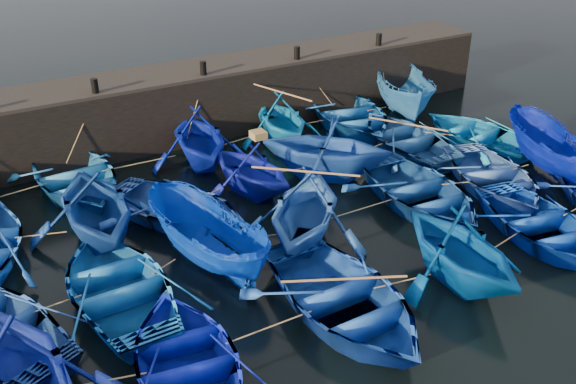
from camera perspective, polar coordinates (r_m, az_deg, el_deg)
ground at (r=17.85m, az=5.07°, el=-6.27°), size 120.00×120.00×0.00m
quay_wall at (r=25.61m, az=-8.10°, el=7.93°), size 26.00×2.50×2.50m
quay_top at (r=25.18m, az=-8.30°, el=10.71°), size 26.00×2.50×0.12m
bollard_1 at (r=23.19m, az=-16.80°, el=9.03°), size 0.24×0.24×0.50m
bollard_2 at (r=24.29m, az=-7.55°, el=10.86°), size 0.24×0.24×0.50m
bollard_3 at (r=25.96m, az=0.80°, el=12.27°), size 0.24×0.24×0.50m
bollard_4 at (r=28.11m, az=8.07°, el=13.27°), size 0.24×0.24×0.50m
boat_1 at (r=22.13m, az=-18.44°, el=1.25°), size 4.14×5.53×1.09m
boat_2 at (r=22.87m, az=-7.97°, el=4.88°), size 4.14×4.61×2.15m
boat_3 at (r=24.48m, az=-0.63°, el=6.60°), size 3.80×4.24×2.00m
boat_4 at (r=26.11m, az=5.46°, el=6.91°), size 4.88×6.18×1.16m
boat_5 at (r=27.47m, az=10.29°, el=8.70°), size 4.07×5.66×2.06m
boat_7 at (r=18.93m, az=-16.75°, el=-1.06°), size 4.04×4.64×2.38m
boat_8 at (r=19.73m, az=-9.92°, el=-1.25°), size 5.48×5.86×0.99m
boat_9 at (r=20.75m, az=-3.32°, el=2.20°), size 3.96×4.33×1.92m
boat_10 at (r=21.74m, az=3.41°, el=4.07°), size 5.83×5.79×2.33m
boat_11 at (r=24.37m, az=10.50°, el=4.76°), size 3.76×5.12×1.03m
boat_12 at (r=25.51m, az=16.49°, el=5.05°), size 4.17×5.20×0.96m
boat_14 at (r=16.62m, az=-14.85°, el=-7.98°), size 3.79×5.21×1.06m
boat_15 at (r=17.26m, az=-7.30°, el=-4.19°), size 2.79×4.91×1.79m
boat_16 at (r=18.04m, az=1.49°, el=-1.47°), size 5.66×5.69×2.27m
boat_17 at (r=20.58m, az=11.65°, el=0.05°), size 3.94×5.36×1.08m
boat_18 at (r=22.20m, az=17.80°, el=1.30°), size 4.56×5.55×1.00m
boat_19 at (r=23.83m, az=22.15°, el=3.46°), size 2.90×4.90×1.78m
boat_20 at (r=13.68m, az=-23.03°, el=-14.96°), size 4.32×4.94×2.51m
boat_21 at (r=14.28m, az=-8.92°, el=-14.54°), size 3.99×5.12×0.97m
boat_22 at (r=15.63m, az=4.95°, el=-9.46°), size 4.05×5.54×1.13m
boat_23 at (r=17.04m, az=15.06°, el=-4.75°), size 3.64×4.20×2.17m
boat_24 at (r=19.89m, az=21.66°, el=-2.71°), size 4.20×5.36×1.01m
wooden_crate at (r=20.42m, az=-2.65°, el=5.11°), size 0.45×0.45×0.24m
mooring_ropes at (r=21.07m, az=-2.60°, el=2.42°), size 17.42×11.69×2.10m
loose_oars at (r=20.09m, az=4.26°, el=3.38°), size 9.69×11.96×1.30m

